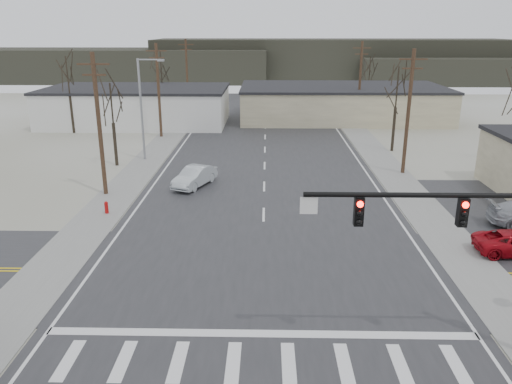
% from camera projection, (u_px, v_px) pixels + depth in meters
% --- Properties ---
extents(ground, '(140.00, 140.00, 0.00)m').
position_uv_depth(ground, '(263.00, 273.00, 24.64)').
color(ground, beige).
rests_on(ground, ground).
extents(main_road, '(18.00, 110.00, 0.05)m').
position_uv_depth(main_road, '(264.00, 183.00, 38.87)').
color(main_road, '#292A2C').
rests_on(main_road, ground).
extents(cross_road, '(90.00, 10.00, 0.04)m').
position_uv_depth(cross_road, '(263.00, 273.00, 24.63)').
color(cross_road, '#292A2C').
rests_on(cross_road, ground).
extents(sidewalk_left, '(3.00, 90.00, 0.06)m').
position_uv_depth(sidewalk_left, '(144.00, 165.00, 43.82)').
color(sidewalk_left, gray).
rests_on(sidewalk_left, ground).
extents(sidewalk_right, '(3.00, 90.00, 0.06)m').
position_uv_depth(sidewalk_right, '(386.00, 166.00, 43.40)').
color(sidewalk_right, gray).
rests_on(sidewalk_right, ground).
extents(traffic_signal_mast, '(8.95, 0.43, 7.20)m').
position_uv_depth(traffic_signal_mast, '(491.00, 238.00, 17.12)').
color(traffic_signal_mast, black).
rests_on(traffic_signal_mast, ground).
extents(fire_hydrant, '(0.24, 0.24, 0.87)m').
position_uv_depth(fire_hydrant, '(106.00, 207.00, 32.29)').
color(fire_hydrant, '#A50C0C').
rests_on(fire_hydrant, ground).
extents(building_left_far, '(22.30, 12.30, 4.50)m').
position_uv_depth(building_left_far, '(137.00, 106.00, 62.22)').
color(building_left_far, silver).
rests_on(building_left_far, ground).
extents(building_right_far, '(26.30, 14.30, 4.30)m').
position_uv_depth(building_right_far, '(342.00, 102.00, 65.52)').
color(building_right_far, beige).
rests_on(building_right_far, ground).
extents(upole_left_b, '(2.20, 0.30, 10.00)m').
position_uv_depth(upole_left_b, '(99.00, 123.00, 34.62)').
color(upole_left_b, '#4B3223').
rests_on(upole_left_b, ground).
extents(upole_left_c, '(2.20, 0.30, 10.00)m').
position_uv_depth(upole_left_c, '(159.00, 89.00, 53.60)').
color(upole_left_c, '#4B3223').
rests_on(upole_left_c, ground).
extents(upole_left_d, '(2.20, 0.30, 10.00)m').
position_uv_depth(upole_left_d, '(187.00, 73.00, 72.58)').
color(upole_left_d, '#4B3223').
rests_on(upole_left_d, ground).
extents(upole_right_a, '(2.20, 0.30, 10.00)m').
position_uv_depth(upole_right_a, '(408.00, 110.00, 39.85)').
color(upole_right_a, '#4B3223').
rests_on(upole_right_a, ground).
extents(upole_right_b, '(2.20, 0.30, 10.00)m').
position_uv_depth(upole_right_b, '(360.00, 82.00, 60.73)').
color(upole_right_b, '#4B3223').
rests_on(upole_right_b, ground).
extents(streetlight_main, '(2.40, 0.25, 9.00)m').
position_uv_depth(streetlight_main, '(143.00, 104.00, 44.14)').
color(streetlight_main, gray).
rests_on(streetlight_main, ground).
extents(tree_left_near, '(3.30, 3.30, 7.35)m').
position_uv_depth(tree_left_near, '(112.00, 106.00, 42.24)').
color(tree_left_near, '#2D241B').
rests_on(tree_left_near, ground).
extents(tree_right_mid, '(3.74, 3.74, 8.33)m').
position_uv_depth(tree_right_mid, '(397.00, 90.00, 47.20)').
color(tree_right_mid, '#2D241B').
rests_on(tree_right_mid, ground).
extents(tree_left_far, '(3.96, 3.96, 8.82)m').
position_uv_depth(tree_left_far, '(161.00, 69.00, 66.61)').
color(tree_left_far, '#2D241B').
rests_on(tree_left_far, ground).
extents(tree_right_far, '(3.52, 3.52, 7.84)m').
position_uv_depth(tree_right_far, '(370.00, 71.00, 71.94)').
color(tree_right_far, '#2D241B').
rests_on(tree_right_far, ground).
extents(tree_left_mid, '(3.96, 3.96, 8.82)m').
position_uv_depth(tree_left_mid, '(68.00, 77.00, 55.38)').
color(tree_left_mid, '#2D241B').
rests_on(tree_left_mid, ground).
extents(hill_left, '(70.00, 18.00, 7.00)m').
position_uv_depth(hill_left, '(110.00, 65.00, 111.57)').
color(hill_left, '#333026').
rests_on(hill_left, ground).
extents(hill_center, '(80.00, 18.00, 9.00)m').
position_uv_depth(hill_center, '(332.00, 60.00, 114.04)').
color(hill_center, '#333026').
rests_on(hill_center, ground).
extents(hill_right, '(60.00, 18.00, 5.50)m').
position_uv_depth(hill_right, '(496.00, 70.00, 108.19)').
color(hill_right, '#333026').
rests_on(hill_right, ground).
extents(sedan_crossing, '(3.17, 4.76, 1.48)m').
position_uv_depth(sedan_crossing, '(195.00, 177.00, 37.78)').
color(sedan_crossing, '#B0B8BC').
rests_on(sedan_crossing, main_road).
extents(car_far_a, '(3.17, 5.01, 1.35)m').
position_uv_depth(car_far_a, '(258.00, 119.00, 61.97)').
color(car_far_a, black).
rests_on(car_far_a, main_road).
extents(car_far_b, '(2.35, 4.27, 1.38)m').
position_uv_depth(car_far_b, '(270.00, 100.00, 78.19)').
color(car_far_b, black).
rests_on(car_far_b, main_road).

